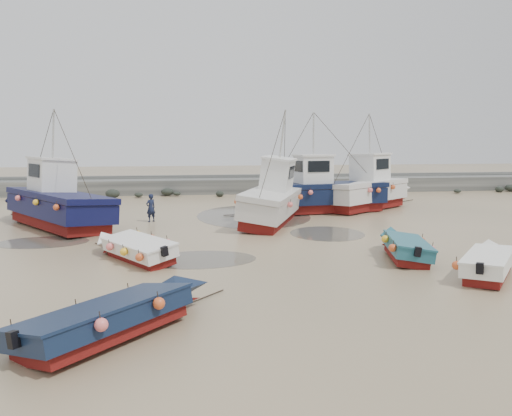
{
  "coord_description": "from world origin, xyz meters",
  "views": [
    {
      "loc": [
        -2.94,
        -19.77,
        4.85
      ],
      "look_at": [
        -0.03,
        3.57,
        1.4
      ],
      "focal_mm": 35.0,
      "sensor_mm": 36.0,
      "label": 1
    }
  ],
  "objects_px": {
    "dinghy_0": "(136,245)",
    "dinghy_3": "(491,260)",
    "dinghy_2": "(404,244)",
    "cabin_boat_3": "(369,188)",
    "dinghy_1": "(118,313)",
    "person": "(151,222)",
    "cabin_boat_2": "(318,191)",
    "cabin_boat_0": "(53,202)",
    "cabin_boat_1": "(271,198)"
  },
  "relations": [
    {
      "from": "dinghy_3",
      "to": "cabin_boat_0",
      "type": "relative_size",
      "value": 0.5
    },
    {
      "from": "dinghy_0",
      "to": "dinghy_3",
      "type": "distance_m",
      "value": 13.11
    },
    {
      "from": "dinghy_2",
      "to": "dinghy_3",
      "type": "height_order",
      "value": "same"
    },
    {
      "from": "cabin_boat_0",
      "to": "cabin_boat_2",
      "type": "height_order",
      "value": "same"
    },
    {
      "from": "dinghy_0",
      "to": "cabin_boat_0",
      "type": "height_order",
      "value": "cabin_boat_0"
    },
    {
      "from": "cabin_boat_2",
      "to": "dinghy_3",
      "type": "bearing_deg",
      "value": -179.02
    },
    {
      "from": "person",
      "to": "dinghy_2",
      "type": "bearing_deg",
      "value": 100.34
    },
    {
      "from": "dinghy_0",
      "to": "dinghy_3",
      "type": "height_order",
      "value": "same"
    },
    {
      "from": "dinghy_2",
      "to": "cabin_boat_0",
      "type": "bearing_deg",
      "value": 162.18
    },
    {
      "from": "dinghy_0",
      "to": "dinghy_3",
      "type": "relative_size",
      "value": 1.09
    },
    {
      "from": "cabin_boat_2",
      "to": "cabin_boat_3",
      "type": "height_order",
      "value": "same"
    },
    {
      "from": "dinghy_1",
      "to": "person",
      "type": "bearing_deg",
      "value": 134.28
    },
    {
      "from": "dinghy_0",
      "to": "person",
      "type": "distance_m",
      "value": 8.62
    },
    {
      "from": "dinghy_3",
      "to": "person",
      "type": "xyz_separation_m",
      "value": [
        -12.65,
        12.46,
        -0.55
      ]
    },
    {
      "from": "cabin_boat_1",
      "to": "person",
      "type": "bearing_deg",
      "value": -167.85
    },
    {
      "from": "cabin_boat_3",
      "to": "cabin_boat_0",
      "type": "bearing_deg",
      "value": -113.66
    },
    {
      "from": "dinghy_3",
      "to": "cabin_boat_2",
      "type": "relative_size",
      "value": 0.45
    },
    {
      "from": "dinghy_3",
      "to": "cabin_boat_3",
      "type": "xyz_separation_m",
      "value": [
        1.29,
        15.97,
        0.8
      ]
    },
    {
      "from": "dinghy_3",
      "to": "cabin_boat_0",
      "type": "bearing_deg",
      "value": -173.91
    },
    {
      "from": "cabin_boat_2",
      "to": "person",
      "type": "distance_m",
      "value": 10.57
    },
    {
      "from": "dinghy_0",
      "to": "cabin_boat_2",
      "type": "height_order",
      "value": "cabin_boat_2"
    },
    {
      "from": "dinghy_1",
      "to": "dinghy_2",
      "type": "xyz_separation_m",
      "value": [
        10.13,
        6.43,
        0.03
      ]
    },
    {
      "from": "dinghy_3",
      "to": "cabin_boat_1",
      "type": "bearing_deg",
      "value": 157.48
    },
    {
      "from": "cabin_boat_1",
      "to": "dinghy_1",
      "type": "bearing_deg",
      "value": -90.68
    },
    {
      "from": "dinghy_1",
      "to": "cabin_boat_0",
      "type": "height_order",
      "value": "cabin_boat_0"
    },
    {
      "from": "cabin_boat_3",
      "to": "dinghy_3",
      "type": "bearing_deg",
      "value": -40.7
    },
    {
      "from": "dinghy_2",
      "to": "cabin_boat_3",
      "type": "xyz_separation_m",
      "value": [
        3.27,
        13.26,
        0.79
      ]
    },
    {
      "from": "cabin_boat_1",
      "to": "person",
      "type": "distance_m",
      "value": 6.88
    },
    {
      "from": "person",
      "to": "dinghy_3",
      "type": "bearing_deg",
      "value": 98.19
    },
    {
      "from": "dinghy_1",
      "to": "cabin_boat_2",
      "type": "bearing_deg",
      "value": 104.72
    },
    {
      "from": "dinghy_1",
      "to": "dinghy_2",
      "type": "relative_size",
      "value": 1.05
    },
    {
      "from": "dinghy_1",
      "to": "cabin_boat_0",
      "type": "relative_size",
      "value": 0.58
    },
    {
      "from": "cabin_boat_3",
      "to": "cabin_boat_1",
      "type": "bearing_deg",
      "value": -93.82
    },
    {
      "from": "cabin_boat_1",
      "to": "person",
      "type": "xyz_separation_m",
      "value": [
        -6.66,
        1.08,
        -1.36
      ]
    },
    {
      "from": "dinghy_3",
      "to": "cabin_boat_0",
      "type": "distance_m",
      "value": 21.31
    },
    {
      "from": "dinghy_2",
      "to": "cabin_boat_2",
      "type": "xyz_separation_m",
      "value": [
        -0.44,
        12.06,
        0.77
      ]
    },
    {
      "from": "dinghy_1",
      "to": "dinghy_3",
      "type": "bearing_deg",
      "value": 59.43
    },
    {
      "from": "cabin_boat_1",
      "to": "cabin_boat_2",
      "type": "distance_m",
      "value": 4.93
    },
    {
      "from": "cabin_boat_2",
      "to": "dinghy_1",
      "type": "bearing_deg",
      "value": 144.01
    },
    {
      "from": "person",
      "to": "cabin_boat_2",
      "type": "bearing_deg",
      "value": 155.52
    },
    {
      "from": "cabin_boat_2",
      "to": "cabin_boat_3",
      "type": "relative_size",
      "value": 1.2
    },
    {
      "from": "cabin_boat_2",
      "to": "person",
      "type": "xyz_separation_m",
      "value": [
        -10.23,
        -2.32,
        -1.33
      ]
    },
    {
      "from": "dinghy_2",
      "to": "cabin_boat_3",
      "type": "relative_size",
      "value": 0.61
    },
    {
      "from": "dinghy_0",
      "to": "dinghy_2",
      "type": "height_order",
      "value": "same"
    },
    {
      "from": "dinghy_2",
      "to": "cabin_boat_0",
      "type": "xyz_separation_m",
      "value": [
        -15.75,
        9.07,
        0.75
      ]
    },
    {
      "from": "dinghy_1",
      "to": "cabin_boat_3",
      "type": "bearing_deg",
      "value": 98.13
    },
    {
      "from": "dinghy_0",
      "to": "dinghy_1",
      "type": "distance_m",
      "value": 7.59
    },
    {
      "from": "cabin_boat_3",
      "to": "person",
      "type": "xyz_separation_m",
      "value": [
        -13.94,
        -3.51,
        -1.35
      ]
    },
    {
      "from": "dinghy_0",
      "to": "dinghy_1",
      "type": "relative_size",
      "value": 0.93
    },
    {
      "from": "cabin_boat_3",
      "to": "person",
      "type": "relative_size",
      "value": 5.51
    }
  ]
}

